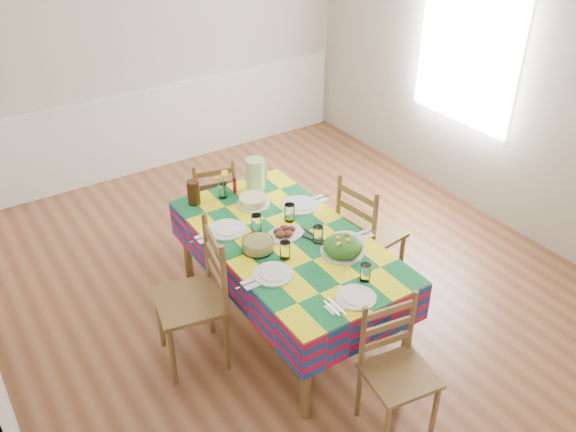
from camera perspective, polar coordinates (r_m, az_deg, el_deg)
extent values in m
cube|color=brown|center=(5.23, -0.47, -5.91)|extent=(4.50, 5.00, 0.04)
cube|color=#BBB2A4|center=(6.64, -12.81, 15.27)|extent=(4.50, 0.04, 2.70)
cube|color=#BBB2A4|center=(5.96, 18.61, 12.43)|extent=(0.04, 5.00, 2.70)
cube|color=white|center=(6.74, -12.19, 11.53)|extent=(4.41, 0.06, 0.04)
cube|color=white|center=(6.92, -11.81, 8.09)|extent=(4.41, 0.03, 0.90)
plane|color=white|center=(6.07, 16.43, 14.64)|extent=(0.00, 1.40, 1.40)
cylinder|color=brown|center=(3.92, 1.71, -14.89)|extent=(0.07, 0.07, 0.69)
cylinder|color=brown|center=(4.33, 11.23, -10.05)|extent=(0.07, 0.07, 0.69)
cylinder|color=brown|center=(5.09, -9.46, -2.58)|extent=(0.07, 0.07, 0.69)
cylinder|color=brown|center=(5.41, -1.25, 0.24)|extent=(0.07, 0.07, 0.69)
cube|color=brown|center=(4.40, -0.03, -2.39)|extent=(0.97, 1.85, 0.04)
cube|color=#A90E2F|center=(4.39, -0.03, -2.14)|extent=(1.01, 1.89, 0.01)
cube|color=#A90E2F|center=(4.28, -5.75, -5.89)|extent=(0.01, 1.89, 0.29)
cube|color=#A90E2F|center=(4.72, 5.12, -1.72)|extent=(0.01, 1.89, 0.29)
cube|color=#A90E2F|center=(3.90, 7.71, -10.55)|extent=(1.01, 0.01, 0.29)
cube|color=#A90E2F|center=(5.16, -5.77, 1.49)|extent=(1.01, 0.01, 0.29)
cylinder|color=white|center=(3.88, 6.40, -7.58)|extent=(0.26, 0.26, 0.01)
cylinder|color=white|center=(3.87, 6.41, -7.47)|extent=(0.18, 0.18, 0.01)
cylinder|color=white|center=(3.99, 7.24, -5.27)|extent=(0.07, 0.07, 0.12)
cube|color=white|center=(3.80, 4.36, -8.56)|extent=(0.10, 0.10, 0.01)
cube|color=silver|center=(3.79, 4.13, -8.61)|extent=(0.01, 0.16, 0.00)
cube|color=silver|center=(3.80, 4.59, -8.40)|extent=(0.01, 0.19, 0.00)
cylinder|color=white|center=(4.04, -1.37, -5.45)|extent=(0.27, 0.27, 0.01)
cylinder|color=white|center=(4.03, -1.37, -5.34)|extent=(0.19, 0.19, 0.01)
cylinder|color=white|center=(4.16, -0.28, -3.20)|extent=(0.08, 0.08, 0.13)
cube|color=white|center=(3.97, -3.57, -6.36)|extent=(0.10, 0.10, 0.01)
cube|color=silver|center=(3.96, -3.82, -6.40)|extent=(0.17, 0.01, 0.00)
cube|color=silver|center=(3.98, -3.32, -6.20)|extent=(0.20, 0.01, 0.00)
cylinder|color=white|center=(4.49, -5.74, -1.29)|extent=(0.28, 0.28, 0.01)
cylinder|color=white|center=(4.48, -5.75, -1.18)|extent=(0.20, 0.20, 0.01)
cylinder|color=white|center=(4.43, -2.97, -0.70)|extent=(0.08, 0.08, 0.14)
cube|color=white|center=(4.42, -7.90, -2.08)|extent=(0.11, 0.11, 0.01)
cube|color=silver|center=(4.41, -8.15, -2.11)|extent=(0.18, 0.01, 0.00)
cube|color=silver|center=(4.43, -7.66, -1.94)|extent=(0.21, 0.01, 0.00)
cylinder|color=white|center=(4.36, 5.47, -2.39)|extent=(0.26, 0.26, 0.01)
cylinder|color=white|center=(4.36, 5.48, -2.29)|extent=(0.19, 0.19, 0.01)
cylinder|color=white|center=(4.32, 2.82, -1.73)|extent=(0.07, 0.07, 0.13)
cube|color=white|center=(4.46, 7.25, -1.72)|extent=(0.10, 0.10, 0.01)
cube|color=silver|center=(4.45, 7.06, -1.75)|extent=(0.17, 0.01, 0.00)
cube|color=silver|center=(4.47, 7.45, -1.59)|extent=(0.20, 0.01, 0.00)
cylinder|color=white|center=(4.76, 1.13, 1.01)|extent=(0.29, 0.29, 0.01)
cylinder|color=white|center=(4.75, 1.13, 1.12)|extent=(0.20, 0.20, 0.01)
cylinder|color=white|center=(4.55, 0.15, 0.32)|extent=(0.08, 0.08, 0.14)
cube|color=white|center=(4.86, 3.00, 1.61)|extent=(0.11, 0.11, 0.01)
cube|color=silver|center=(4.84, 2.80, 1.60)|extent=(0.18, 0.01, 0.00)
cube|color=silver|center=(4.86, 3.21, 1.74)|extent=(0.21, 0.01, 0.00)
ellipsoid|color=white|center=(4.41, -0.31, -1.76)|extent=(0.30, 0.21, 0.01)
ellipsoid|color=black|center=(4.42, 0.26, -1.24)|extent=(0.08, 0.07, 0.04)
ellipsoid|color=black|center=(4.43, -0.36, -1.15)|extent=(0.08, 0.07, 0.04)
ellipsoid|color=black|center=(4.40, -0.92, -1.44)|extent=(0.08, 0.07, 0.04)
ellipsoid|color=black|center=(4.37, -0.71, -1.74)|extent=(0.08, 0.07, 0.04)
ellipsoid|color=black|center=(4.37, 0.02, -1.67)|extent=(0.08, 0.07, 0.04)
cylinder|color=white|center=(4.26, 5.10, -3.37)|extent=(0.31, 0.31, 0.01)
ellipsoid|color=#104113|center=(4.23, 5.13, -2.84)|extent=(0.28, 0.28, 0.12)
cube|color=#FF9E16|center=(4.14, 4.76, -2.62)|extent=(0.04, 0.03, 0.01)
cube|color=#FF9E16|center=(4.20, 4.70, -2.04)|extent=(0.04, 0.04, 0.01)
cube|color=#FF9E16|center=(4.18, 5.65, -2.27)|extent=(0.03, 0.04, 0.01)
cube|color=#FF9E16|center=(4.24, 5.58, -1.70)|extent=(0.04, 0.04, 0.01)
cylinder|color=white|center=(4.25, -2.85, -2.73)|extent=(0.22, 0.22, 0.08)
cylinder|color=#EAE37C|center=(4.25, -2.85, -2.72)|extent=(0.20, 0.20, 0.07)
cylinder|color=white|center=(4.78, -3.26, 1.13)|extent=(0.26, 0.26, 0.01)
cylinder|color=#DFC988|center=(4.77, -3.28, 1.50)|extent=(0.22, 0.22, 0.06)
cube|color=black|center=(4.38, 2.12, -2.16)|extent=(0.12, 0.29, 0.01)
cube|color=black|center=(4.42, 2.51, -1.83)|extent=(0.06, 0.30, 0.01)
cylinder|color=white|center=(4.88, -6.12, 2.38)|extent=(0.07, 0.07, 0.12)
cylinder|color=#296622|center=(4.85, -6.36, 2.78)|extent=(0.01, 0.01, 0.17)
ellipsoid|color=#FF9E16|center=(4.79, -6.74, 3.57)|extent=(0.06, 0.06, 0.02)
cylinder|color=#296622|center=(4.87, -6.05, 2.94)|extent=(0.01, 0.01, 0.17)
ellipsoid|color=#FF9E16|center=(4.84, -5.96, 4.12)|extent=(0.06, 0.06, 0.02)
cylinder|color=#296622|center=(4.84, -6.06, 2.77)|extent=(0.01, 0.01, 0.17)
ellipsoid|color=#FF9E16|center=(4.77, -6.01, 3.87)|extent=(0.06, 0.06, 0.02)
cylinder|color=red|center=(4.93, -5.01, 2.88)|extent=(0.03, 0.03, 0.14)
cylinder|color=#B2D596|center=(4.95, -3.08, 3.94)|extent=(0.15, 0.15, 0.26)
cylinder|color=black|center=(4.80, -8.82, 2.18)|extent=(0.10, 0.10, 0.20)
cube|color=white|center=(3.81, 7.05, -8.40)|extent=(0.08, 0.02, 0.02)
cylinder|color=brown|center=(3.87, 9.19, -19.23)|extent=(0.03, 0.03, 0.43)
cylinder|color=brown|center=(4.02, 13.56, -17.36)|extent=(0.03, 0.03, 0.43)
cylinder|color=brown|center=(4.04, 6.65, -16.02)|extent=(0.03, 0.03, 0.43)
cylinder|color=brown|center=(4.18, 10.88, -14.39)|extent=(0.03, 0.03, 0.43)
cube|color=brown|center=(3.85, 10.41, -14.47)|extent=(0.46, 0.44, 0.03)
cylinder|color=brown|center=(3.72, 7.02, -11.25)|extent=(0.03, 0.03, 0.48)
cylinder|color=brown|center=(3.87, 11.50, -9.66)|extent=(0.03, 0.03, 0.48)
cube|color=brown|center=(3.86, 9.18, -11.49)|extent=(0.34, 0.07, 0.05)
cube|color=brown|center=(3.77, 9.35, -10.13)|extent=(0.34, 0.07, 0.05)
cube|color=brown|center=(3.69, 9.52, -8.70)|extent=(0.34, 0.07, 0.05)
cylinder|color=brown|center=(5.75, -5.78, 0.60)|extent=(0.03, 0.03, 0.42)
cylinder|color=brown|center=(5.69, -9.02, -0.04)|extent=(0.03, 0.03, 0.42)
cylinder|color=brown|center=(5.49, -4.87, -1.03)|extent=(0.03, 0.03, 0.42)
cylinder|color=brown|center=(5.43, -8.26, -1.72)|extent=(0.03, 0.03, 0.42)
cube|color=brown|center=(5.47, -7.14, 1.44)|extent=(0.46, 0.45, 0.03)
cylinder|color=brown|center=(5.25, -5.06, 2.94)|extent=(0.03, 0.03, 0.46)
cylinder|color=brown|center=(5.19, -8.61, 2.27)|extent=(0.03, 0.03, 0.46)
cube|color=brown|center=(5.26, -6.76, 1.73)|extent=(0.33, 0.09, 0.05)
cube|color=brown|center=(5.20, -6.84, 2.88)|extent=(0.33, 0.09, 0.05)
cube|color=brown|center=(5.15, -6.93, 4.05)|extent=(0.33, 0.09, 0.05)
cylinder|color=brown|center=(4.53, -11.90, -9.46)|extent=(0.04, 0.04, 0.50)
cylinder|color=brown|center=(4.24, -10.74, -12.86)|extent=(0.04, 0.04, 0.50)
cylinder|color=brown|center=(4.58, -7.24, -8.39)|extent=(0.04, 0.04, 0.50)
cylinder|color=brown|center=(4.29, -5.73, -11.66)|extent=(0.04, 0.04, 0.50)
cube|color=brown|center=(4.23, -9.21, -7.89)|extent=(0.53, 0.54, 0.03)
cylinder|color=brown|center=(4.26, -7.58, -2.96)|extent=(0.04, 0.04, 0.56)
cylinder|color=brown|center=(3.95, -5.99, -6.09)|extent=(0.04, 0.04, 0.56)
cube|color=brown|center=(4.17, -6.72, -5.69)|extent=(0.10, 0.40, 0.06)
cube|color=brown|center=(4.08, -6.85, -4.09)|extent=(0.10, 0.40, 0.06)
cube|color=brown|center=(4.00, -6.98, -2.42)|extent=(0.10, 0.40, 0.06)
cylinder|color=brown|center=(5.09, 10.52, -4.09)|extent=(0.04, 0.04, 0.48)
cylinder|color=brown|center=(5.29, 7.41, -2.22)|extent=(0.04, 0.04, 0.48)
cylinder|color=brown|center=(4.87, 7.72, -5.75)|extent=(0.04, 0.04, 0.48)
cylinder|color=brown|center=(5.08, 4.58, -3.73)|extent=(0.04, 0.04, 0.48)
cube|color=brown|center=(4.93, 7.76, -1.52)|extent=(0.48, 0.49, 0.03)
cylinder|color=brown|center=(4.57, 8.08, -0.81)|extent=(0.04, 0.04, 0.53)
cylinder|color=brown|center=(4.79, 4.74, 1.11)|extent=(0.04, 0.04, 0.53)
cube|color=brown|center=(4.73, 6.30, -0.92)|extent=(0.07, 0.38, 0.05)
cube|color=brown|center=(4.66, 6.40, 0.51)|extent=(0.07, 0.38, 0.05)
cube|color=brown|center=(4.59, 6.50, 1.97)|extent=(0.07, 0.38, 0.05)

